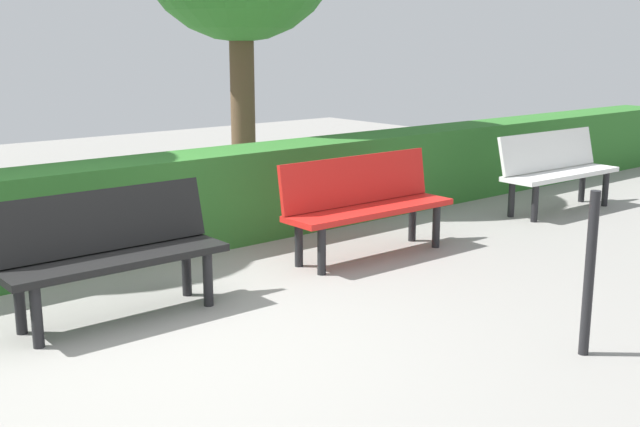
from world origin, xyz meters
The scene contains 6 objects.
ground_plane centered at (0.00, 0.00, 0.00)m, with size 20.37×20.37×0.00m, color gray.
bench_white centered at (-5.24, -0.61, 0.48)m, with size 1.60×0.52×0.86m.
bench_red centered at (-2.38, -0.62, 0.48)m, with size 1.64×0.48×0.86m.
bench_black centered at (-0.01, -0.58, 0.48)m, with size 1.51×0.48×0.86m.
hedge_row centered at (-1.18, -1.82, 0.42)m, with size 16.37×0.61×0.85m, color #2D6B28.
railing_post_mid centered at (-1.88, 1.84, 0.50)m, with size 0.06×0.06×1.00m, color black.
Camera 1 is at (2.14, 4.17, 1.84)m, focal length 43.60 mm.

